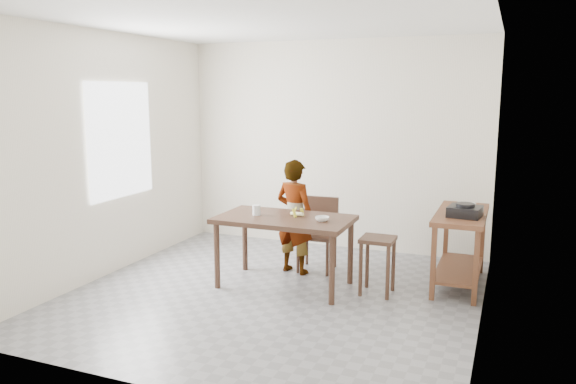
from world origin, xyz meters
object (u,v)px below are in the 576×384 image
at_px(dining_table, 284,252).
at_px(dining_chair, 317,235).
at_px(child, 295,217).
at_px(prep_counter, 460,249).
at_px(stool, 377,266).

height_order(dining_table, dining_chair, dining_chair).
bearing_deg(dining_table, child, 98.05).
bearing_deg(prep_counter, dining_chair, -177.48).
xyz_separation_m(prep_counter, stool, (-0.75, -0.56, -0.10)).
relative_size(prep_counter, child, 0.92).
bearing_deg(prep_counter, stool, -143.09).
xyz_separation_m(dining_table, prep_counter, (1.72, 0.70, 0.03)).
relative_size(dining_table, prep_counter, 1.17).
relative_size(child, dining_chair, 1.56).
bearing_deg(stool, child, 162.10).
bearing_deg(dining_chair, stool, -33.71).
height_order(prep_counter, child, child).
bearing_deg(dining_chair, prep_counter, -0.11).
xyz_separation_m(dining_table, stool, (0.97, 0.14, -0.08)).
height_order(child, dining_chair, child).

